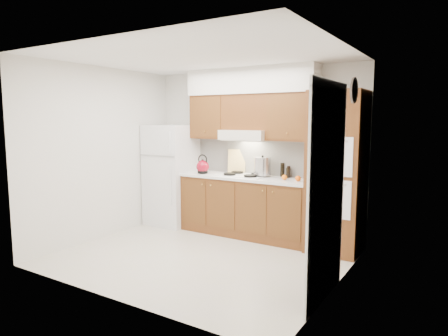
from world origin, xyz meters
name	(u,v)px	position (x,y,z in m)	size (l,w,h in m)	color
floor	(201,257)	(0.00, 0.00, 0.00)	(3.60, 3.60, 0.00)	beige
ceiling	(199,56)	(0.00, 0.00, 2.60)	(3.60, 3.60, 0.00)	white
wall_back	(254,152)	(0.00, 1.50, 1.30)	(3.60, 0.02, 2.60)	silver
wall_left	(104,153)	(-1.80, 0.00, 1.30)	(0.02, 3.00, 2.60)	silver
wall_right	(339,169)	(1.80, 0.00, 1.30)	(0.02, 3.00, 2.60)	silver
fridge	(172,175)	(-1.41, 1.14, 0.86)	(0.75, 0.72, 1.72)	white
base_cabinets	(246,207)	(0.02, 1.20, 0.45)	(2.11, 0.60, 0.90)	brown
countertop	(246,177)	(0.03, 1.19, 0.92)	(2.13, 0.62, 0.04)	white
backsplash	(255,157)	(0.02, 1.49, 1.22)	(2.11, 0.03, 0.56)	white
oven_cabinet	(337,173)	(1.44, 1.18, 1.10)	(0.70, 0.65, 2.20)	brown
upper_cab_left	(211,117)	(-0.71, 1.33, 1.85)	(0.63, 0.33, 0.70)	brown
upper_cab_right	(292,117)	(0.72, 1.33, 1.85)	(0.73, 0.33, 0.70)	brown
range_hood	(246,135)	(-0.02, 1.27, 1.57)	(0.75, 0.45, 0.15)	silver
upper_cab_over_hood	(248,112)	(-0.02, 1.33, 1.92)	(0.75, 0.33, 0.55)	brown
soffit	(250,81)	(0.03, 1.32, 2.40)	(2.13, 0.36, 0.40)	silver
cooktop	(244,175)	(-0.02, 1.21, 0.95)	(0.74, 0.50, 0.01)	white
doorway	(327,198)	(1.79, -0.35, 1.05)	(0.02, 0.90, 2.10)	black
wall_clock	(354,90)	(1.79, 0.55, 2.15)	(0.30, 0.30, 0.02)	#3F3833
kettle	(203,167)	(-0.71, 1.07, 1.05)	(0.21, 0.21, 0.21)	maroon
cutting_board	(237,161)	(-0.27, 1.42, 1.14)	(0.28, 0.02, 0.38)	tan
stock_pot	(262,166)	(0.28, 1.26, 1.10)	(0.25, 0.25, 0.26)	silver
condiment_a	(282,170)	(0.52, 1.45, 1.05)	(0.06, 0.06, 0.21)	black
condiment_b	(289,172)	(0.64, 1.41, 1.03)	(0.05, 0.05, 0.18)	black
condiment_c	(288,173)	(0.66, 1.34, 1.02)	(0.05, 0.05, 0.15)	black
orange_near	(298,178)	(0.90, 1.14, 0.98)	(0.08, 0.08, 0.08)	orange
orange_far	(284,177)	(0.69, 1.14, 0.98)	(0.08, 0.08, 0.08)	orange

